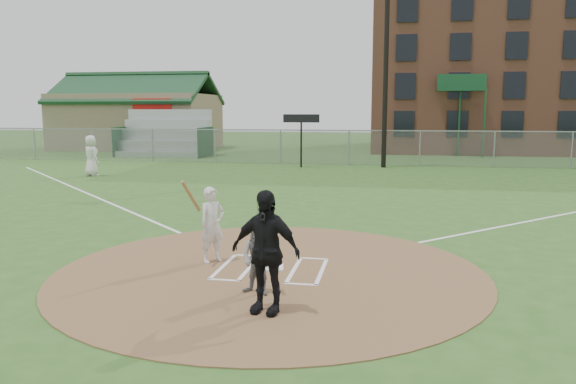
% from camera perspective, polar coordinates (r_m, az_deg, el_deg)
% --- Properties ---
extents(ground, '(140.00, 140.00, 0.00)m').
position_cam_1_polar(ground, '(11.13, -1.82, -8.12)').
color(ground, '#2D581E').
rests_on(ground, ground).
extents(dirt_circle, '(8.40, 8.40, 0.02)m').
position_cam_1_polar(dirt_circle, '(11.13, -1.82, -8.07)').
color(dirt_circle, brown).
rests_on(dirt_circle, ground).
extents(home_plate, '(0.57, 0.57, 0.03)m').
position_cam_1_polar(home_plate, '(11.31, -1.71, -7.65)').
color(home_plate, white).
rests_on(home_plate, dirt_circle).
extents(foul_line_third, '(17.04, 17.04, 0.01)m').
position_cam_1_polar(foul_line_third, '(22.66, -19.69, -0.14)').
color(foul_line_third, white).
rests_on(foul_line_third, ground).
extents(catcher, '(0.71, 0.61, 1.25)m').
position_cam_1_polar(catcher, '(9.61, -3.07, -6.79)').
color(catcher, gray).
rests_on(catcher, dirt_circle).
extents(umpire, '(1.21, 0.70, 1.93)m').
position_cam_1_polar(umpire, '(8.70, -2.31, -6.07)').
color(umpire, black).
rests_on(umpire, dirt_circle).
extents(ondeck_player, '(1.14, 1.04, 1.95)m').
position_cam_1_polar(ondeck_player, '(28.59, -19.37, 3.49)').
color(ondeck_player, silver).
rests_on(ondeck_player, ground).
extents(batters_boxes, '(2.08, 1.88, 0.01)m').
position_cam_1_polar(batters_boxes, '(11.26, -1.66, -7.78)').
color(batters_boxes, white).
rests_on(batters_boxes, dirt_circle).
extents(batter_at_plate, '(0.74, 1.04, 1.78)m').
position_cam_1_polar(batter_at_plate, '(11.70, -7.73, -3.27)').
color(batter_at_plate, silver).
rests_on(batter_at_plate, dirt_circle).
extents(outfield_fence, '(56.08, 0.08, 2.03)m').
position_cam_1_polar(outfield_fence, '(32.59, 6.19, 4.52)').
color(outfield_fence, slate).
rests_on(outfield_fence, ground).
extents(bleachers, '(6.08, 3.20, 3.20)m').
position_cam_1_polar(bleachers, '(39.71, -12.52, 5.87)').
color(bleachers, '#B7BABF').
rests_on(bleachers, ground).
extents(clubhouse, '(12.20, 8.71, 6.23)m').
position_cam_1_polar(clubhouse, '(47.92, -14.98, 7.13)').
color(clubhouse, gray).
rests_on(clubhouse, ground).
extents(brick_warehouse, '(30.00, 17.17, 15.00)m').
position_cam_1_polar(brick_warehouse, '(50.52, 26.55, 12.40)').
color(brick_warehouse, '#9A5942').
rests_on(brick_warehouse, ground).
extents(light_pole, '(1.20, 0.30, 12.22)m').
position_cam_1_polar(light_pole, '(31.63, 9.96, 14.48)').
color(light_pole, black).
rests_on(light_pole, ground).
extents(scoreboard_sign, '(2.00, 0.10, 2.93)m').
position_cam_1_polar(scoreboard_sign, '(31.01, 1.35, 6.91)').
color(scoreboard_sign, black).
rests_on(scoreboard_sign, ground).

